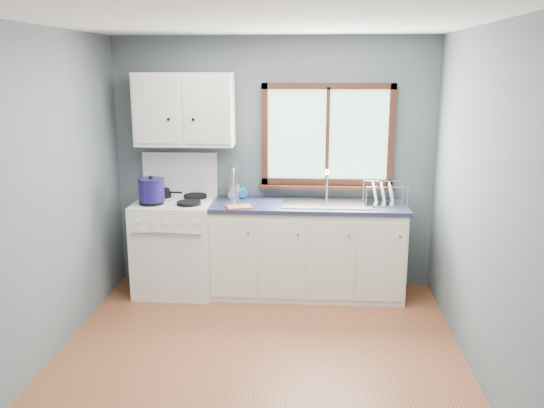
# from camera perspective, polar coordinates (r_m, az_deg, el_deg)

# --- Properties ---
(floor) EXTENTS (3.20, 3.60, 0.02)m
(floor) POSITION_cam_1_polar(r_m,az_deg,el_deg) (4.51, -1.52, -15.95)
(floor) COLOR brown
(floor) RESTS_ON ground
(ceiling) EXTENTS (3.20, 3.60, 0.02)m
(ceiling) POSITION_cam_1_polar(r_m,az_deg,el_deg) (3.94, -1.76, 17.90)
(ceiling) COLOR white
(ceiling) RESTS_ON wall_back
(wall_back) EXTENTS (3.20, 0.02, 2.50)m
(wall_back) POSITION_cam_1_polar(r_m,az_deg,el_deg) (5.81, 0.16, 4.02)
(wall_back) COLOR slate
(wall_back) RESTS_ON ground
(wall_front) EXTENTS (3.20, 0.02, 2.50)m
(wall_front) POSITION_cam_1_polar(r_m,az_deg,el_deg) (2.34, -6.14, -10.73)
(wall_front) COLOR slate
(wall_front) RESTS_ON ground
(wall_left) EXTENTS (0.02, 3.60, 2.50)m
(wall_left) POSITION_cam_1_polar(r_m,az_deg,el_deg) (4.50, -22.50, 0.17)
(wall_left) COLOR slate
(wall_left) RESTS_ON ground
(wall_right) EXTENTS (0.02, 3.60, 2.50)m
(wall_right) POSITION_cam_1_polar(r_m,az_deg,el_deg) (4.20, 20.78, -0.56)
(wall_right) COLOR slate
(wall_right) RESTS_ON ground
(gas_range) EXTENTS (0.76, 0.69, 1.36)m
(gas_range) POSITION_cam_1_polar(r_m,az_deg,el_deg) (5.81, -9.50, -3.86)
(gas_range) COLOR white
(gas_range) RESTS_ON floor
(base_cabinets) EXTENTS (1.85, 0.60, 0.88)m
(base_cabinets) POSITION_cam_1_polar(r_m,az_deg,el_deg) (5.69, 3.51, -4.94)
(base_cabinets) COLOR white
(base_cabinets) RESTS_ON floor
(countertop) EXTENTS (1.89, 0.64, 0.04)m
(countertop) POSITION_cam_1_polar(r_m,az_deg,el_deg) (5.55, 3.58, -0.14)
(countertop) COLOR #1F223F
(countertop) RESTS_ON base_cabinets
(sink) EXTENTS (0.84, 0.46, 0.44)m
(sink) POSITION_cam_1_polar(r_m,az_deg,el_deg) (5.57, 5.43, -0.58)
(sink) COLOR silver
(sink) RESTS_ON countertop
(window) EXTENTS (1.36, 0.10, 1.03)m
(window) POSITION_cam_1_polar(r_m,az_deg,el_deg) (5.73, 5.51, 6.10)
(window) COLOR #9EC6A8
(window) RESTS_ON wall_back
(upper_cabinets) EXTENTS (0.95, 0.35, 0.70)m
(upper_cabinets) POSITION_cam_1_polar(r_m,az_deg,el_deg) (5.69, -8.66, 9.24)
(upper_cabinets) COLOR white
(upper_cabinets) RESTS_ON wall_back
(skillet) EXTENTS (0.38, 0.26, 0.05)m
(skillet) POSITION_cam_1_polar(r_m,az_deg,el_deg) (5.85, -11.28, 1.17)
(skillet) COLOR black
(skillet) RESTS_ON gas_range
(stockpot) EXTENTS (0.33, 0.33, 0.25)m
(stockpot) POSITION_cam_1_polar(r_m,az_deg,el_deg) (5.56, -11.86, 1.40)
(stockpot) COLOR #181253
(stockpot) RESTS_ON gas_range
(utensil_crock) EXTENTS (0.12, 0.12, 0.38)m
(utensil_crock) POSITION_cam_1_polar(r_m,az_deg,el_deg) (5.76, -3.69, 1.36)
(utensil_crock) COLOR silver
(utensil_crock) RESTS_ON countertop
(thermos) EXTENTS (0.09, 0.09, 0.32)m
(thermos) POSITION_cam_1_polar(r_m,az_deg,el_deg) (5.68, -4.03, 2.02)
(thermos) COLOR silver
(thermos) RESTS_ON countertop
(soap_bottle) EXTENTS (0.13, 0.13, 0.27)m
(soap_bottle) POSITION_cam_1_polar(r_m,az_deg,el_deg) (5.70, -2.93, 1.84)
(soap_bottle) COLOR #1660A7
(soap_bottle) RESTS_ON countertop
(dish_towel) EXTENTS (0.26, 0.22, 0.02)m
(dish_towel) POSITION_cam_1_polar(r_m,az_deg,el_deg) (5.38, -3.28, -0.29)
(dish_towel) COLOR orange
(dish_towel) RESTS_ON countertop
(dish_rack) EXTENTS (0.41, 0.31, 0.21)m
(dish_rack) POSITION_cam_1_polar(r_m,az_deg,el_deg) (5.62, 11.02, 0.59)
(dish_rack) COLOR silver
(dish_rack) RESTS_ON countertop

